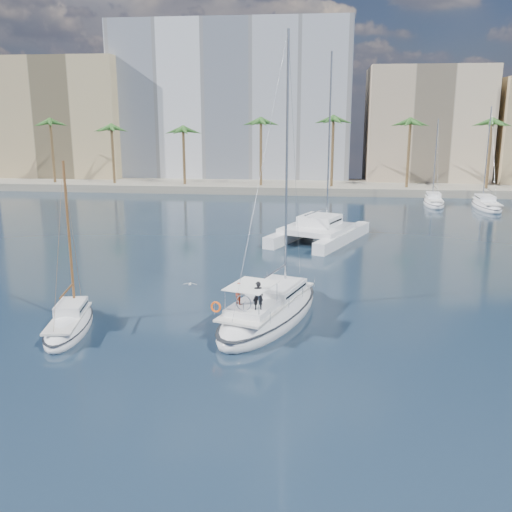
# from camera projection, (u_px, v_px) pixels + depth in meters

# --- Properties ---
(ground) EXTENTS (160.00, 160.00, 0.00)m
(ground) POSITION_uv_depth(u_px,v_px,m) (245.00, 313.00, 35.95)
(ground) COLOR black
(ground) RESTS_ON ground
(quay) EXTENTS (120.00, 14.00, 1.20)m
(quay) POSITION_uv_depth(u_px,v_px,m) (295.00, 186.00, 94.60)
(quay) COLOR gray
(quay) RESTS_ON ground
(building_modern) EXTENTS (42.00, 16.00, 28.00)m
(building_modern) POSITION_uv_depth(u_px,v_px,m) (234.00, 104.00, 104.31)
(building_modern) COLOR silver
(building_modern) RESTS_ON ground
(building_tan_left) EXTENTS (22.00, 14.00, 22.00)m
(building_tan_left) POSITION_uv_depth(u_px,v_px,m) (69.00, 121.00, 104.57)
(building_tan_left) COLOR tan
(building_tan_left) RESTS_ON ground
(building_beige) EXTENTS (20.00, 14.00, 20.00)m
(building_beige) POSITION_uv_depth(u_px,v_px,m) (425.00, 128.00, 98.52)
(building_beige) COLOR #C2AC8B
(building_beige) RESTS_ON ground
(palm_left) EXTENTS (3.60, 3.60, 12.30)m
(palm_left) POSITION_uv_depth(u_px,v_px,m) (84.00, 127.00, 92.27)
(palm_left) COLOR brown
(palm_left) RESTS_ON ground
(palm_centre) EXTENTS (3.60, 3.60, 12.30)m
(palm_centre) POSITION_uv_depth(u_px,v_px,m) (294.00, 127.00, 88.42)
(palm_centre) COLOR brown
(palm_centre) RESTS_ON ground
(main_sloop) EXTENTS (7.31, 12.63, 17.87)m
(main_sloop) POSITION_uv_depth(u_px,v_px,m) (270.00, 311.00, 34.60)
(main_sloop) COLOR white
(main_sloop) RESTS_ON ground
(small_sloop) EXTENTS (3.47, 7.40, 10.22)m
(small_sloop) POSITION_uv_depth(u_px,v_px,m) (69.00, 324.00, 32.85)
(small_sloop) COLOR white
(small_sloop) RESTS_ON ground
(catamaran) EXTENTS (10.44, 13.83, 18.03)m
(catamaran) POSITION_uv_depth(u_px,v_px,m) (319.00, 229.00, 56.44)
(catamaran) COLOR white
(catamaran) RESTS_ON ground
(seagull) EXTENTS (1.01, 0.43, 0.19)m
(seagull) POSITION_uv_depth(u_px,v_px,m) (190.00, 284.00, 41.03)
(seagull) COLOR silver
(seagull) RESTS_ON ground
(moored_yacht_a) EXTENTS (3.37, 9.52, 11.90)m
(moored_yacht_a) POSITION_uv_depth(u_px,v_px,m) (433.00, 205.00, 78.99)
(moored_yacht_a) COLOR white
(moored_yacht_a) RESTS_ON ground
(moored_yacht_b) EXTENTS (3.32, 10.83, 13.72)m
(moored_yacht_b) POSITION_uv_depth(u_px,v_px,m) (486.00, 208.00, 76.32)
(moored_yacht_b) COLOR white
(moored_yacht_b) RESTS_ON ground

